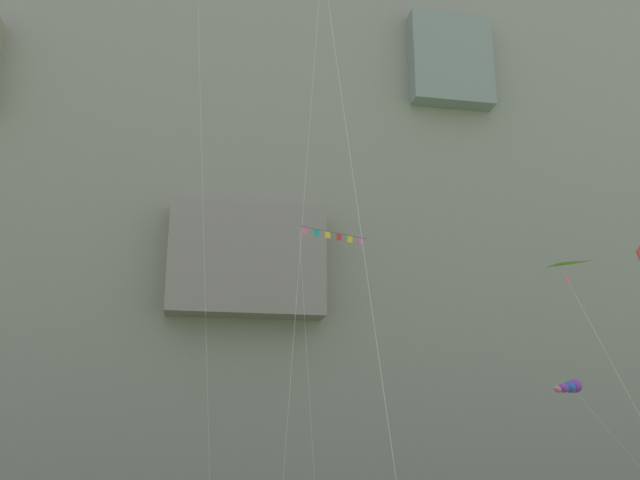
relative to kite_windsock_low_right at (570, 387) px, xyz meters
name	(u,v)px	position (x,y,z in m)	size (l,w,h in m)	color
cliff_face	(242,126)	(-17.03, 34.53, 30.96)	(180.00, 26.67, 75.71)	gray
kite_windsock_low_right	(570,387)	(0.00, 0.00, 0.00)	(4.63, 6.19, 7.43)	purple
kite_delta_upper_right	(566,280)	(-7.40, -13.49, 2.92)	(3.12, 4.33, 10.11)	#8CCC33
kite_banner_mid_left	(331,249)	(-12.94, 4.77, 8.83)	(4.86, 6.70, 16.96)	black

